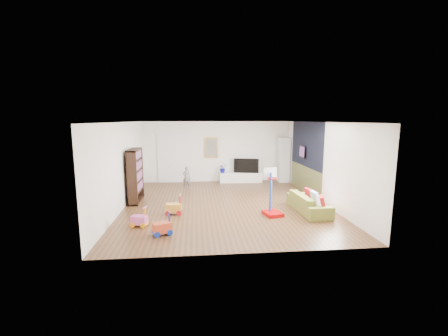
{
  "coord_description": "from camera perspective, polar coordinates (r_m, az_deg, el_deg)",
  "views": [
    {
      "loc": [
        -0.97,
        -9.59,
        2.78
      ],
      "look_at": [
        0.0,
        0.4,
        1.15
      ],
      "focal_mm": 24.0,
      "sensor_mm": 36.0,
      "label": 1
    }
  ],
  "objects": [
    {
      "name": "wall_right",
      "position": [
        10.57,
        18.04,
        1.0
      ],
      "size": [
        0.0,
        7.5,
        2.7
      ],
      "primitive_type": "cube",
      "color": "white",
      "rests_on": "ground"
    },
    {
      "name": "child",
      "position": [
        12.3,
        -7.14,
        -1.77
      ],
      "size": [
        0.33,
        0.22,
        0.9
      ],
      "primitive_type": "imported",
      "rotation": [
        0.0,
        0.0,
        3.15
      ],
      "color": "slate",
      "rests_on": "ground"
    },
    {
      "name": "wall_left",
      "position": [
        9.96,
        -18.71,
        0.48
      ],
      "size": [
        0.0,
        7.5,
        2.7
      ],
      "primitive_type": "cube",
      "color": "silver",
      "rests_on": "ground"
    },
    {
      "name": "wall_front",
      "position": [
        6.09,
        3.77,
        -4.38
      ],
      "size": [
        6.5,
        0.0,
        2.7
      ],
      "primitive_type": "cube",
      "color": "silver",
      "rests_on": "ground"
    },
    {
      "name": "olive_wainscot",
      "position": [
        11.99,
        15.12,
        -2.06
      ],
      "size": [
        0.01,
        3.2,
        1.0
      ],
      "primitive_type": "cube",
      "color": "brown",
      "rests_on": "wall_right"
    },
    {
      "name": "sofa",
      "position": [
        9.51,
        15.84,
        -6.42
      ],
      "size": [
        0.81,
        1.9,
        0.55
      ],
      "primitive_type": "imported",
      "rotation": [
        0.0,
        0.0,
        1.62
      ],
      "color": "olive",
      "rests_on": "ground"
    },
    {
      "name": "tv",
      "position": [
        13.39,
        4.29,
        0.51
      ],
      "size": [
        1.11,
        0.42,
        0.64
      ],
      "primitive_type": "imported",
      "rotation": [
        0.0,
        0.0,
        -0.25
      ],
      "color": "black",
      "rests_on": "media_console"
    },
    {
      "name": "navy_accent",
      "position": [
        11.8,
        15.39,
        4.38
      ],
      "size": [
        0.01,
        3.2,
        1.7
      ],
      "primitive_type": "cube",
      "color": "black",
      "rests_on": "wall_right"
    },
    {
      "name": "painting_back",
      "position": [
        13.38,
        -2.44,
        3.94
      ],
      "size": [
        0.62,
        0.06,
        0.92
      ],
      "primitive_type": "cube",
      "color": "gold",
      "rests_on": "wall_back"
    },
    {
      "name": "ride_on_pink",
      "position": [
        8.24,
        -15.89,
        -8.89
      ],
      "size": [
        0.45,
        0.34,
        0.53
      ],
      "primitive_type": "cube",
      "rotation": [
        0.0,
        0.0,
        -0.25
      ],
      "color": "#D258A2",
      "rests_on": "ground"
    },
    {
      "name": "tall_cabinet",
      "position": [
        13.66,
        11.27,
        1.52
      ],
      "size": [
        0.46,
        0.46,
        1.98
      ],
      "primitive_type": "cube",
      "rotation": [
        0.0,
        0.0,
        -0.0
      ],
      "color": "silver",
      "rests_on": "ground"
    },
    {
      "name": "doorway",
      "position": [
        13.45,
        -9.46,
        1.71
      ],
      "size": [
        1.45,
        0.06,
        2.1
      ],
      "primitive_type": "cube",
      "color": "white",
      "rests_on": "ground"
    },
    {
      "name": "basketball_hoop",
      "position": [
        8.82,
        9.34,
        -4.57
      ],
      "size": [
        0.6,
        0.67,
        1.39
      ],
      "primitive_type": "cube",
      "rotation": [
        0.0,
        0.0,
        0.23
      ],
      "color": "#A90405",
      "rests_on": "ground"
    },
    {
      "name": "media_console",
      "position": [
        13.43,
        3.19,
        -1.78
      ],
      "size": [
        1.89,
        0.52,
        0.44
      ],
      "primitive_type": "cube",
      "rotation": [
        0.0,
        0.0,
        -0.03
      ],
      "color": "white",
      "rests_on": "ground"
    },
    {
      "name": "pillow_left",
      "position": [
        9.04,
        18.25,
        -6.31
      ],
      "size": [
        0.22,
        0.4,
        0.39
      ],
      "primitive_type": "cube",
      "rotation": [
        0.0,
        0.0,
        -0.31
      ],
      "color": "#AE1619",
      "rests_on": "sofa"
    },
    {
      "name": "pillow_center",
      "position": [
        9.54,
        16.94,
        -5.44
      ],
      "size": [
        0.13,
        0.39,
        0.39
      ],
      "primitive_type": "cube",
      "rotation": [
        0.0,
        0.0,
        0.06
      ],
      "color": "white",
      "rests_on": "sofa"
    },
    {
      "name": "bookshelf",
      "position": [
        10.57,
        -16.53,
        -1.39
      ],
      "size": [
        0.33,
        1.24,
        1.81
      ],
      "primitive_type": "cube",
      "rotation": [
        0.0,
        0.0,
        0.0
      ],
      "color": "black",
      "rests_on": "ground"
    },
    {
      "name": "ride_on_yellow",
      "position": [
        9.02,
        -9.59,
        -6.88
      ],
      "size": [
        0.46,
        0.3,
        0.6
      ],
      "primitive_type": "cube",
      "rotation": [
        0.0,
        0.0,
        -0.05
      ],
      "color": "gold",
      "rests_on": "ground"
    },
    {
      "name": "vase_plant",
      "position": [
        13.29,
        -0.22,
        -0.01
      ],
      "size": [
        0.45,
        0.41,
        0.42
      ],
      "primitive_type": "imported",
      "rotation": [
        0.0,
        0.0,
        0.28
      ],
      "color": "#0C0C98",
      "rests_on": "media_console"
    },
    {
      "name": "artwork_right",
      "position": [
        11.99,
        14.7,
        3.04
      ],
      "size": [
        0.04,
        0.56,
        0.46
      ],
      "primitive_type": "cube",
      "color": "#7F3F8C",
      "rests_on": "wall_right"
    },
    {
      "name": "ride_on_orange",
      "position": [
        7.52,
        -11.74,
        -10.32
      ],
      "size": [
        0.5,
        0.41,
        0.58
      ],
      "primitive_type": "cube",
      "rotation": [
        0.0,
        0.0,
        0.38
      ],
      "color": "#CB4324",
      "rests_on": "ground"
    },
    {
      "name": "wall_back",
      "position": [
        13.45,
        -1.38,
        3.12
      ],
      "size": [
        6.5,
        0.0,
        2.7
      ],
      "primitive_type": "cube",
      "color": "white",
      "rests_on": "ground"
    },
    {
      "name": "pillow_right",
      "position": [
        10.0,
        15.87,
        -4.73
      ],
      "size": [
        0.15,
        0.36,
        0.35
      ],
      "primitive_type": "cube",
      "rotation": [
        0.0,
        0.0,
        0.17
      ],
      "color": "#AE1320",
      "rests_on": "sofa"
    },
    {
      "name": "floor",
      "position": [
        10.03,
        0.22,
        -6.86
      ],
      "size": [
        6.5,
        7.5,
        0.0
      ],
      "primitive_type": "cube",
      "color": "brown",
      "rests_on": "ground"
    },
    {
      "name": "ceiling",
      "position": [
        9.64,
        0.23,
        8.75
      ],
      "size": [
        6.5,
        7.5,
        0.0
      ],
      "primitive_type": "cube",
      "color": "white",
      "rests_on": "ground"
    }
  ]
}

